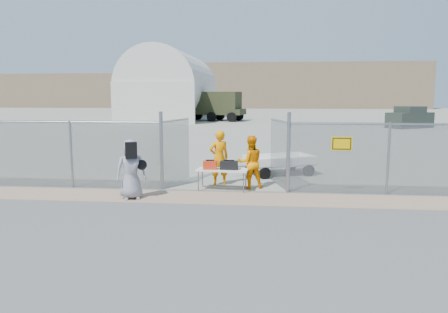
# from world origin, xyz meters

# --- Properties ---
(ground) EXTENTS (160.00, 160.00, 0.00)m
(ground) POSITION_xyz_m (0.00, 0.00, 0.00)
(ground) COLOR #505050
(tarmac_inside) EXTENTS (160.00, 80.00, 0.01)m
(tarmac_inside) POSITION_xyz_m (0.00, 42.00, 0.01)
(tarmac_inside) COLOR gray
(tarmac_inside) RESTS_ON ground
(dirt_strip) EXTENTS (44.00, 1.60, 0.01)m
(dirt_strip) POSITION_xyz_m (0.00, 1.00, 0.01)
(dirt_strip) COLOR #A08066
(dirt_strip) RESTS_ON ground
(distant_hills) EXTENTS (140.00, 6.00, 9.00)m
(distant_hills) POSITION_xyz_m (5.00, 78.00, 4.50)
(distant_hills) COLOR #7F684F
(distant_hills) RESTS_ON ground
(chain_link_fence) EXTENTS (40.00, 0.20, 2.20)m
(chain_link_fence) POSITION_xyz_m (0.00, 2.00, 1.10)
(chain_link_fence) COLOR gray
(chain_link_fence) RESTS_ON ground
(quonset_hangar) EXTENTS (9.00, 18.00, 8.00)m
(quonset_hangar) POSITION_xyz_m (-10.00, 40.00, 4.00)
(quonset_hangar) COLOR silver
(quonset_hangar) RESTS_ON ground
(folding_table) EXTENTS (1.66, 0.80, 0.69)m
(folding_table) POSITION_xyz_m (-0.06, 2.06, 0.34)
(folding_table) COLOR white
(folding_table) RESTS_ON ground
(orange_bag) EXTENTS (0.44, 0.31, 0.26)m
(orange_bag) POSITION_xyz_m (-0.45, 2.01, 0.82)
(orange_bag) COLOR red
(orange_bag) RESTS_ON folding_table
(black_duffel) EXTENTS (0.56, 0.34, 0.26)m
(black_duffel) POSITION_xyz_m (0.15, 2.04, 0.82)
(black_duffel) COLOR black
(black_duffel) RESTS_ON folding_table
(security_worker_left) EXTENTS (0.80, 0.68, 1.85)m
(security_worker_left) POSITION_xyz_m (-0.25, 2.86, 0.93)
(security_worker_left) COLOR #FF8E00
(security_worker_left) RESTS_ON ground
(security_worker_right) EXTENTS (0.99, 0.87, 1.72)m
(security_worker_right) POSITION_xyz_m (0.81, 2.45, 0.86)
(security_worker_right) COLOR #FF8E00
(security_worker_right) RESTS_ON ground
(visitor) EXTENTS (1.01, 0.86, 1.76)m
(visitor) POSITION_xyz_m (-2.59, 0.67, 0.88)
(visitor) COLOR gray
(visitor) RESTS_ON ground
(utility_trailer) EXTENTS (3.62, 2.82, 0.78)m
(utility_trailer) POSITION_xyz_m (1.80, 4.99, 0.39)
(utility_trailer) COLOR white
(utility_trailer) RESTS_ON ground
(military_truck) EXTENTS (7.10, 3.97, 3.20)m
(military_truck) POSITION_xyz_m (-4.60, 36.66, 1.60)
(military_truck) COLOR #30341C
(military_truck) RESTS_ON ground
(parked_vehicle_near) EXTENTS (4.46, 3.79, 1.86)m
(parked_vehicle_near) POSITION_xyz_m (13.81, 28.55, 0.93)
(parked_vehicle_near) COLOR #2B322C
(parked_vehicle_near) RESTS_ON ground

